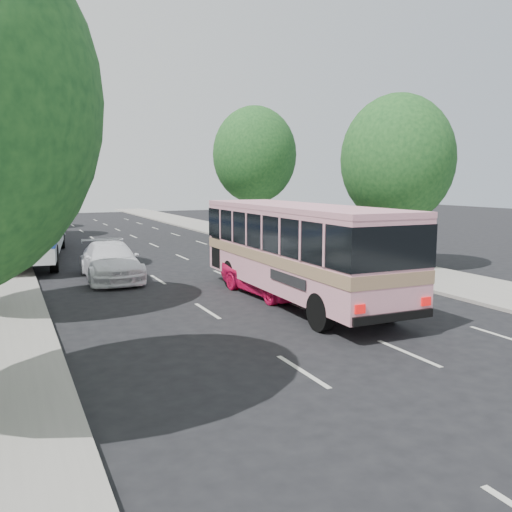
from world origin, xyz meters
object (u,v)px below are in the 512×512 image
white_pickup (111,261)px  tour_coach_front (30,212)px  pink_bus (297,242)px  pink_taxi (269,272)px  tour_coach_rear (22,207)px

white_pickup → tour_coach_front: size_ratio=0.38×
pink_bus → tour_coach_front: 16.51m
pink_bus → pink_taxi: bearing=102.2°
pink_taxi → white_pickup: pink_taxi is taller
pink_taxi → pink_bus: bearing=-82.4°
white_pickup → tour_coach_front: tour_coach_front is taller
tour_coach_rear → white_pickup: bearing=-89.5°
pink_bus → tour_coach_rear: (-7.60, 26.97, 0.12)m
pink_bus → white_pickup: 8.58m
tour_coach_front → tour_coach_rear: size_ratio=1.13×
pink_taxi → tour_coach_front: 15.14m
pink_bus → tour_coach_rear: 28.02m
pink_bus → white_pickup: size_ratio=1.96×
white_pickup → pink_taxi: bearing=-47.5°
white_pickup → tour_coach_front: 8.37m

